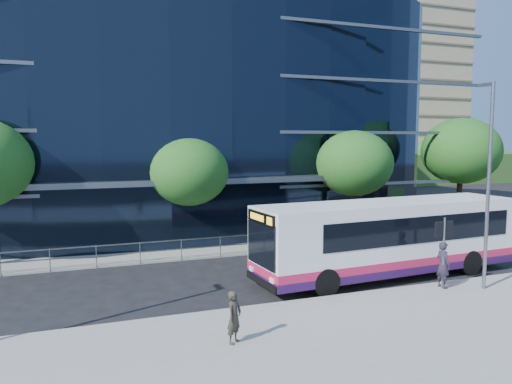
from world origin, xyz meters
name	(u,v)px	position (x,y,z in m)	size (l,w,h in m)	color
ground	(321,293)	(0.00, 0.00, 0.00)	(200.00, 200.00, 0.00)	black
pavement_near	(401,338)	(0.00, -5.00, 0.07)	(80.00, 8.00, 0.15)	gray
kerb	(334,298)	(0.00, -1.00, 0.08)	(80.00, 0.25, 0.16)	gray
yellow_line_outer	(331,299)	(0.00, -0.80, 0.01)	(80.00, 0.08, 0.01)	gold
yellow_line_inner	(329,297)	(0.00, -0.65, 0.01)	(80.00, 0.08, 0.01)	gold
far_forecourt	(130,247)	(-6.00, 11.00, 0.05)	(50.00, 8.00, 0.10)	gray
glass_office	(139,112)	(-4.00, 20.85, 8.00)	(44.00, 23.10, 16.00)	black
guard_railings	(96,251)	(-8.00, 7.00, 0.82)	(24.00, 0.05, 1.10)	slate
apartment_block	(329,109)	(32.00, 57.21, 11.11)	(60.00, 42.00, 30.00)	#2D511E
street_sign	(444,238)	(4.50, -1.59, 2.15)	(0.85, 0.09, 2.80)	slate
tree_far_b	(189,172)	(-3.00, 9.50, 4.21)	(4.29, 4.29, 6.05)	black
tree_far_c	(354,163)	(7.00, 9.00, 4.54)	(4.62, 4.62, 6.51)	black
tree_far_d	(461,151)	(16.00, 10.00, 5.19)	(5.28, 5.28, 7.44)	black
tree_dist_e	(339,151)	(24.00, 40.00, 4.54)	(4.62, 4.62, 6.51)	black
tree_dist_f	(429,152)	(40.00, 42.00, 4.21)	(4.29, 4.29, 6.05)	black
streetlight_east	(488,179)	(6.00, -2.17, 4.44)	(0.15, 0.77, 8.00)	slate
city_bus	(391,237)	(3.92, 1.01, 1.75)	(12.34, 3.56, 3.30)	white
pedestrian	(443,265)	(4.57, -1.53, 1.07)	(0.67, 0.44, 1.83)	#231E2E
pedestrian_b	(234,317)	(-4.80, -3.74, 0.91)	(0.56, 0.37, 1.53)	#312C22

